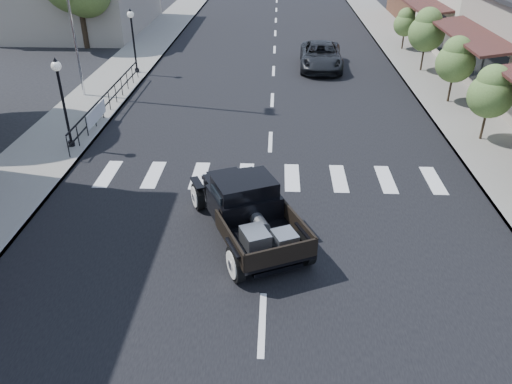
{
  "coord_description": "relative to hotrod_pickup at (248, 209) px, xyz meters",
  "views": [
    {
      "loc": [
        0.22,
        -11.18,
        8.03
      ],
      "look_at": [
        -0.32,
        1.21,
        1.0
      ],
      "focal_mm": 35.0,
      "sensor_mm": 36.0,
      "label": 1
    }
  ],
  "objects": [
    {
      "name": "small_tree_b",
      "position": [
        8.82,
        6.9,
        0.71
      ],
      "size": [
        1.7,
        1.7,
        2.83
      ],
      "primitive_type": null,
      "color": "#4C6C31",
      "rests_on": "sidewalk_right"
    },
    {
      "name": "hotrod_pickup",
      "position": [
        0.0,
        0.0,
        0.0
      ],
      "size": [
        4.11,
        5.46,
        1.71
      ],
      "primitive_type": null,
      "rotation": [
        0.0,
        0.0,
        0.42
      ],
      "color": "black",
      "rests_on": "ground"
    },
    {
      "name": "sidewalk_left",
      "position": [
        -7.98,
        14.5,
        -0.78
      ],
      "size": [
        3.0,
        80.0,
        0.15
      ],
      "primitive_type": "cube",
      "color": "gray",
      "rests_on": "ground"
    },
    {
      "name": "small_tree_d",
      "position": [
        8.82,
        16.59,
        0.92
      ],
      "size": [
        1.96,
        1.96,
        3.26
      ],
      "primitive_type": null,
      "color": "#4C6C31",
      "rests_on": "sidewalk_right"
    },
    {
      "name": "lamp_post_b",
      "position": [
        -7.08,
        5.5,
        0.98
      ],
      "size": [
        0.36,
        0.36,
        3.38
      ],
      "primitive_type": null,
      "color": "black",
      "rests_on": "sidewalk_left"
    },
    {
      "name": "ground",
      "position": [
        0.52,
        -0.5,
        -0.86
      ],
      "size": [
        120.0,
        120.0,
        0.0
      ],
      "primitive_type": "plane",
      "color": "black",
      "rests_on": "ground"
    },
    {
      "name": "railing",
      "position": [
        -6.78,
        9.5,
        -0.21
      ],
      "size": [
        0.08,
        10.0,
        1.0
      ],
      "primitive_type": null,
      "color": "black",
      "rests_on": "sidewalk_left"
    },
    {
      "name": "sidewalk_right",
      "position": [
        9.02,
        14.5,
        -0.78
      ],
      "size": [
        3.0,
        80.0,
        0.15
      ],
      "primitive_type": "cube",
      "color": "gray",
      "rests_on": "ground"
    },
    {
      "name": "small_tree_e",
      "position": [
        8.82,
        21.58,
        0.52
      ],
      "size": [
        1.47,
        1.47,
        2.45
      ],
      "primitive_type": null,
      "color": "#4C6C31",
      "rests_on": "sidewalk_right"
    },
    {
      "name": "lamp_post_c",
      "position": [
        -7.08,
        15.5,
        0.98
      ],
      "size": [
        0.36,
        0.36,
        3.38
      ],
      "primitive_type": null,
      "color": "black",
      "rests_on": "sidewalk_left"
    },
    {
      "name": "road",
      "position": [
        0.52,
        14.5,
        -0.85
      ],
      "size": [
        14.0,
        80.0,
        0.02
      ],
      "primitive_type": "cube",
      "color": "black",
      "rests_on": "ground"
    },
    {
      "name": "road_markings",
      "position": [
        0.52,
        9.5,
        -0.86
      ],
      "size": [
        12.0,
        60.0,
        0.06
      ],
      "primitive_type": null,
      "color": "silver",
      "rests_on": "ground"
    },
    {
      "name": "banner",
      "position": [
        -6.7,
        7.5,
        -0.41
      ],
      "size": [
        0.04,
        2.2,
        0.6
      ],
      "primitive_type": null,
      "color": "silver",
      "rests_on": "sidewalk_left"
    },
    {
      "name": "small_tree_c",
      "position": [
        8.82,
        11.31,
        0.75
      ],
      "size": [
        1.75,
        1.75,
        2.91
      ],
      "primitive_type": null,
      "color": "#4C6C31",
      "rests_on": "sidewalk_right"
    },
    {
      "name": "second_car",
      "position": [
        3.23,
        17.22,
        -0.15
      ],
      "size": [
        2.52,
        5.16,
        1.41
      ],
      "primitive_type": "imported",
      "rotation": [
        0.0,
        0.0,
        -0.04
      ],
      "color": "black",
      "rests_on": "ground"
    }
  ]
}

